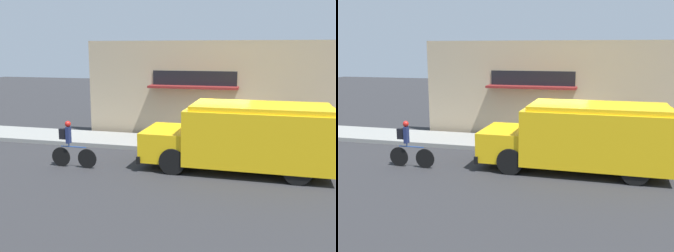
% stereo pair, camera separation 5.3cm
% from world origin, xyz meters
% --- Properties ---
extents(ground_plane, '(70.00, 70.00, 0.00)m').
position_xyz_m(ground_plane, '(0.00, 0.00, 0.00)').
color(ground_plane, '#2B2B2D').
extents(sidewalk, '(28.00, 2.35, 0.17)m').
position_xyz_m(sidewalk, '(0.00, 1.18, 0.09)').
color(sidewalk, gray).
rests_on(sidewalk, ground_plane).
extents(storefront, '(12.60, 0.86, 4.34)m').
position_xyz_m(storefront, '(-0.05, 2.73, 2.18)').
color(storefront, tan).
rests_on(storefront, ground_plane).
extents(school_bus, '(6.25, 2.87, 2.23)m').
position_xyz_m(school_bus, '(1.24, -1.56, 1.17)').
color(school_bus, yellow).
rests_on(school_bus, ground_plane).
extents(cyclist, '(1.64, 0.20, 1.61)m').
position_xyz_m(cyclist, '(-4.57, -2.66, 0.77)').
color(cyclist, black).
rests_on(cyclist, ground_plane).
extents(trash_bin, '(0.65, 0.65, 0.97)m').
position_xyz_m(trash_bin, '(3.30, 1.92, 0.66)').
color(trash_bin, '#38383D').
rests_on(trash_bin, sidewalk).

